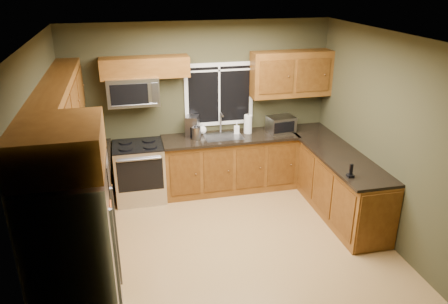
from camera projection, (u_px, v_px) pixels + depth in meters
name	position (u px, v px, depth m)	size (l,w,h in m)	color
floor	(226.00, 240.00, 5.91)	(4.20, 4.20, 0.00)	#9A7544
ceiling	(227.00, 36.00, 4.89)	(4.20, 4.20, 0.00)	white
back_wall	(201.00, 107.00, 7.02)	(4.20, 4.20, 0.00)	#363520
front_wall	(274.00, 223.00, 3.78)	(4.20, 4.20, 0.00)	#363520
left_wall	(47.00, 163.00, 4.96)	(3.60, 3.60, 0.00)	#363520
right_wall	(379.00, 135.00, 5.84)	(3.60, 3.60, 0.00)	#363520
window	(219.00, 94.00, 6.99)	(1.12, 0.03, 1.02)	white
base_cabinets_left	(86.00, 209.00, 5.80)	(0.60, 2.65, 0.90)	brown
countertop_left	(84.00, 177.00, 5.62)	(0.65, 2.65, 0.04)	black
base_cabinets_back	(230.00, 163.00, 7.18)	(2.17, 0.60, 0.90)	brown
countertop_back	(230.00, 137.00, 6.98)	(2.17, 0.65, 0.04)	black
base_cabinets_peninsula	(334.00, 180.00, 6.61)	(0.60, 2.52, 0.90)	brown
countertop_peninsula	(335.00, 151.00, 6.43)	(0.65, 2.50, 0.04)	black
upper_cabinets_left	(61.00, 108.00, 5.23)	(0.33, 2.65, 0.72)	brown
upper_cabinets_back_left	(145.00, 67.00, 6.42)	(1.30, 0.33, 0.30)	brown
upper_cabinets_back_right	(291.00, 74.00, 6.98)	(1.30, 0.33, 0.72)	brown
upper_cabinet_over_fridge	(58.00, 146.00, 3.61)	(0.72, 0.90, 0.38)	brown
refrigerator	(76.00, 260.00, 4.04)	(0.74, 0.90, 1.80)	#B7B7BC
range	(140.00, 172.00, 6.84)	(0.76, 0.69, 0.94)	#B7B7BC
microwave	(133.00, 91.00, 6.48)	(0.76, 0.41, 0.42)	#B7B7BC
sink	(223.00, 136.00, 6.96)	(0.60, 0.42, 0.36)	slate
toaster_oven	(281.00, 124.00, 7.11)	(0.46, 0.38, 0.26)	#B7B7BC
coffee_maker	(193.00, 127.00, 6.94)	(0.26, 0.30, 0.32)	slate
kettle	(196.00, 132.00, 6.80)	(0.14, 0.14, 0.25)	#B7B7BC
paper_towel_roll	(248.00, 124.00, 7.05)	(0.15, 0.15, 0.33)	white
soap_bottle_a	(196.00, 125.00, 7.01)	(0.12, 0.12, 0.31)	#EF5B16
soap_bottle_b	(237.00, 128.00, 7.04)	(0.08, 0.09, 0.19)	white
soap_bottle_c	(202.00, 128.00, 7.05)	(0.14, 0.14, 0.18)	white
cordless_phone	(351.00, 173.00, 5.56)	(0.09, 0.09, 0.18)	black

